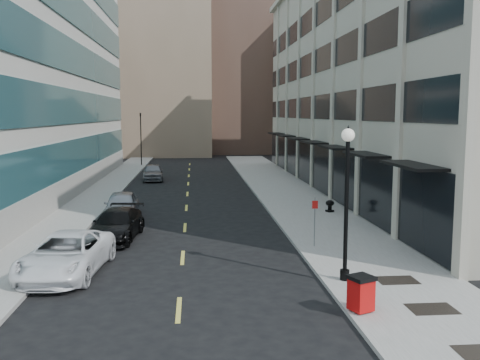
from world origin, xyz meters
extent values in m
plane|color=black|center=(0.00, 0.00, 0.00)|extent=(160.00, 160.00, 0.00)
cube|color=gray|center=(7.50, 20.00, 0.07)|extent=(5.00, 80.00, 0.15)
cube|color=gray|center=(-6.50, 20.00, 0.07)|extent=(3.00, 80.00, 0.15)
cube|color=#B7AF9A|center=(17.00, 27.00, 9.00)|extent=(14.00, 46.00, 18.00)
cube|color=black|center=(10.02, 27.00, 2.00)|extent=(0.18, 46.00, 3.60)
cube|color=black|center=(10.03, 27.00, 6.50)|extent=(0.12, 46.00, 1.80)
cube|color=black|center=(10.03, 27.00, 10.00)|extent=(0.12, 46.00, 1.80)
cube|color=black|center=(10.03, 27.00, 13.50)|extent=(0.12, 46.00, 1.80)
cube|color=#B7AF9A|center=(10.00, 4.00, 9.00)|extent=(0.35, 0.60, 18.00)
cube|color=#B7AF9A|center=(10.00, 10.00, 9.00)|extent=(0.35, 0.60, 18.00)
cube|color=#B7AF9A|center=(10.00, 16.00, 9.00)|extent=(0.35, 0.60, 18.00)
cube|color=#B7AF9A|center=(10.00, 22.00, 9.00)|extent=(0.35, 0.60, 18.00)
cube|color=#B7AF9A|center=(10.00, 28.00, 9.00)|extent=(0.35, 0.60, 18.00)
cube|color=#B7AF9A|center=(10.00, 34.00, 9.00)|extent=(0.35, 0.60, 18.00)
cube|color=#B7AF9A|center=(10.00, 40.00, 9.00)|extent=(0.35, 0.60, 18.00)
cube|color=#B7AF9A|center=(10.00, 46.00, 9.00)|extent=(0.35, 0.60, 18.00)
cube|color=black|center=(9.35, 7.00, 3.90)|extent=(1.30, 4.00, 0.12)
cube|color=black|center=(9.35, 13.00, 3.90)|extent=(1.30, 4.00, 0.12)
cube|color=black|center=(9.35, 19.00, 3.90)|extent=(1.30, 4.00, 0.12)
cube|color=black|center=(9.35, 25.00, 3.90)|extent=(1.30, 4.00, 0.12)
cube|color=black|center=(9.35, 31.00, 3.90)|extent=(1.30, 4.00, 0.12)
cube|color=black|center=(9.35, 37.00, 3.90)|extent=(1.30, 4.00, 0.12)
cube|color=black|center=(9.35, 43.00, 3.90)|extent=(1.30, 4.00, 0.12)
cube|color=gray|center=(-7.96, 27.00, 0.90)|extent=(0.20, 46.00, 1.80)
cube|color=#316A72|center=(-7.97, 27.00, 3.00)|extent=(0.14, 45.60, 2.40)
cube|color=#316A72|center=(-7.97, 27.00, 6.50)|extent=(0.14, 45.60, 2.40)
cube|color=#316A72|center=(-7.97, 27.00, 10.00)|extent=(0.14, 45.60, 2.40)
cube|color=#316A72|center=(-7.97, 27.00, 13.50)|extent=(0.14, 45.60, 2.40)
cube|color=#8F765E|center=(-4.00, 68.00, 14.00)|extent=(14.00, 18.00, 28.00)
cube|color=brown|center=(8.00, 72.00, 17.00)|extent=(12.00, 16.00, 34.00)
cube|color=#8F765E|center=(-14.00, 78.00, 11.00)|extent=(12.00, 14.00, 22.00)
cube|color=#B7AF9A|center=(18.00, 66.00, 10.00)|extent=(10.00, 14.00, 20.00)
cube|color=black|center=(7.60, 1.00, 0.15)|extent=(1.40, 1.00, 0.01)
cube|color=black|center=(7.60, 3.80, 0.15)|extent=(1.40, 1.00, 0.01)
cube|color=#D8CC4C|center=(0.00, 2.00, 0.01)|extent=(0.15, 2.20, 0.01)
cube|color=#D8CC4C|center=(0.00, 8.00, 0.01)|extent=(0.15, 2.20, 0.01)
cube|color=#D8CC4C|center=(0.00, 14.00, 0.01)|extent=(0.15, 2.20, 0.01)
cube|color=#D8CC4C|center=(0.00, 20.00, 0.01)|extent=(0.15, 2.20, 0.01)
cube|color=#D8CC4C|center=(0.00, 26.00, 0.01)|extent=(0.15, 2.20, 0.01)
cube|color=#D8CC4C|center=(0.00, 32.00, 0.01)|extent=(0.15, 2.20, 0.01)
cube|color=#D8CC4C|center=(0.00, 38.00, 0.01)|extent=(0.15, 2.20, 0.01)
cube|color=#D8CC4C|center=(0.00, 44.00, 0.01)|extent=(0.15, 2.20, 0.01)
cube|color=#D8CC4C|center=(0.00, 50.00, 0.01)|extent=(0.15, 2.20, 0.01)
cylinder|color=black|center=(-5.50, 48.00, 3.00)|extent=(0.12, 0.12, 6.00)
imported|color=black|center=(-5.50, 48.00, 5.99)|extent=(0.66, 0.66, 1.98)
imported|color=white|center=(-4.26, 6.00, 0.77)|extent=(3.08, 5.77, 1.54)
imported|color=black|center=(-3.20, 11.59, 0.72)|extent=(2.50, 5.11, 1.43)
imported|color=#9C9FA4|center=(-3.63, 16.71, 0.78)|extent=(2.04, 4.67, 1.57)
imported|color=gray|center=(-3.20, 34.52, 0.76)|extent=(2.12, 4.59, 1.52)
cube|color=#BD0D0C|center=(5.40, 1.00, 0.67)|extent=(0.78, 0.78, 0.95)
cube|color=black|center=(5.40, 1.00, 1.18)|extent=(0.88, 0.88, 0.11)
cylinder|color=black|center=(5.21, 1.31, 0.25)|extent=(0.06, 0.21, 0.21)
cylinder|color=black|center=(5.59, 1.31, 0.25)|extent=(0.06, 0.21, 0.21)
cylinder|color=black|center=(5.77, 4.00, 0.34)|extent=(0.33, 0.33, 0.37)
cylinder|color=black|center=(5.77, 4.00, 2.73)|extent=(0.14, 0.14, 4.75)
sphere|color=silver|center=(5.77, 4.00, 5.26)|extent=(0.45, 0.45, 0.45)
cone|color=black|center=(5.77, 4.00, 5.52)|extent=(0.12, 0.12, 0.19)
cylinder|color=slate|center=(5.79, 8.86, 1.25)|extent=(0.04, 0.04, 2.19)
cube|color=#A60E0B|center=(5.79, 8.84, 2.02)|extent=(0.26, 0.04, 0.35)
cube|color=black|center=(8.60, 17.06, 0.20)|extent=(0.49, 0.49, 0.11)
cylinder|color=black|center=(8.60, 17.06, 0.42)|extent=(0.24, 0.24, 0.37)
ellipsoid|color=black|center=(8.60, 17.06, 0.68)|extent=(0.51, 0.51, 0.36)
camera|label=1|loc=(0.52, -13.89, 5.97)|focal=40.00mm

